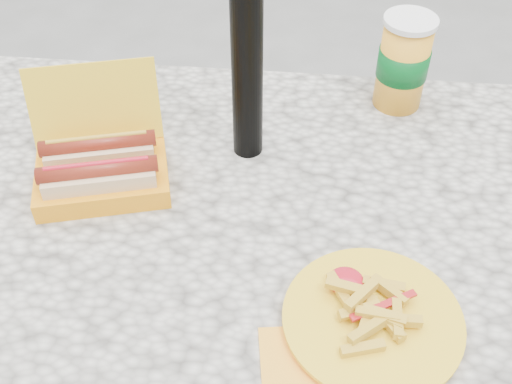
{
  "coord_description": "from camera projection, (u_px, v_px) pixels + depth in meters",
  "views": [
    {
      "loc": [
        0.1,
        -0.68,
        1.47
      ],
      "look_at": [
        0.03,
        0.0,
        0.8
      ],
      "focal_mm": 45.0,
      "sensor_mm": 36.0,
      "label": 1
    }
  ],
  "objects": [
    {
      "name": "picnic_table",
      "position": [
        238.0,
        260.0,
        1.07
      ],
      "size": [
        1.2,
        0.8,
        0.75
      ],
      "color": "beige",
      "rests_on": "ground"
    },
    {
      "name": "hotdog_box",
      "position": [
        101.0,
        166.0,
        1.02
      ],
      "size": [
        0.25,
        0.23,
        0.17
      ],
      "rotation": [
        0.0,
        0.0,
        0.27
      ],
      "color": "yellow",
      "rests_on": "picnic_table"
    },
    {
      "name": "soda_cup",
      "position": [
        403.0,
        62.0,
        1.14
      ],
      "size": [
        0.09,
        0.09,
        0.18
      ],
      "rotation": [
        0.0,
        0.0,
        -0.13
      ],
      "color": "#FFA928",
      "rests_on": "picnic_table"
    },
    {
      "name": "fries_plate",
      "position": [
        369.0,
        323.0,
        0.84
      ],
      "size": [
        0.27,
        0.33,
        0.05
      ],
      "rotation": [
        0.0,
        0.0,
        -0.11
      ],
      "color": "#FEA72B",
      "rests_on": "picnic_table"
    }
  ]
}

